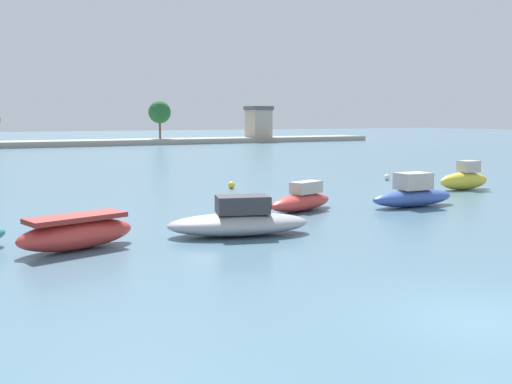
{
  "coord_description": "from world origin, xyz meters",
  "views": [
    {
      "loc": [
        -9.86,
        -7.91,
        4.2
      ],
      "look_at": [
        2.45,
        14.21,
        0.99
      ],
      "focal_mm": 40.47,
      "sensor_mm": 36.0,
      "label": 1
    }
  ],
  "objects_px": {
    "moored_boat_1": "(77,233)",
    "mooring_buoy_1": "(231,185)",
    "moored_boat_4": "(413,194)",
    "mooring_buoy_2": "(387,177)",
    "moored_boat_2": "(239,221)",
    "moored_boat_3": "(301,200)",
    "moored_boat_5": "(465,179)"
  },
  "relations": [
    {
      "from": "moored_boat_1",
      "to": "mooring_buoy_1",
      "type": "relative_size",
      "value": 9.59
    },
    {
      "from": "moored_boat_4",
      "to": "mooring_buoy_1",
      "type": "bearing_deg",
      "value": 115.5
    },
    {
      "from": "moored_boat_1",
      "to": "mooring_buoy_2",
      "type": "height_order",
      "value": "moored_boat_1"
    },
    {
      "from": "moored_boat_2",
      "to": "mooring_buoy_1",
      "type": "bearing_deg",
      "value": 81.45
    },
    {
      "from": "moored_boat_2",
      "to": "mooring_buoy_1",
      "type": "xyz_separation_m",
      "value": [
        6.1,
        12.76,
        -0.29
      ]
    },
    {
      "from": "moored_boat_1",
      "to": "mooring_buoy_1",
      "type": "distance_m",
      "value": 16.99
    },
    {
      "from": "mooring_buoy_1",
      "to": "moored_boat_3",
      "type": "bearing_deg",
      "value": -96.02
    },
    {
      "from": "moored_boat_3",
      "to": "mooring_buoy_1",
      "type": "distance_m",
      "value": 9.18
    },
    {
      "from": "moored_boat_4",
      "to": "mooring_buoy_2",
      "type": "distance_m",
      "value": 12.22
    },
    {
      "from": "mooring_buoy_1",
      "to": "moored_boat_1",
      "type": "bearing_deg",
      "value": -133.85
    },
    {
      "from": "mooring_buoy_2",
      "to": "moored_boat_5",
      "type": "bearing_deg",
      "value": -86.46
    },
    {
      "from": "moored_boat_2",
      "to": "mooring_buoy_2",
      "type": "bearing_deg",
      "value": 50.89
    },
    {
      "from": "moored_boat_2",
      "to": "moored_boat_3",
      "type": "distance_m",
      "value": 6.29
    },
    {
      "from": "moored_boat_1",
      "to": "moored_boat_2",
      "type": "distance_m",
      "value": 5.69
    },
    {
      "from": "moored_boat_2",
      "to": "moored_boat_3",
      "type": "bearing_deg",
      "value": 52.3
    },
    {
      "from": "moored_boat_1",
      "to": "moored_boat_2",
      "type": "xyz_separation_m",
      "value": [
        5.67,
        -0.51,
        -0.03
      ]
    },
    {
      "from": "moored_boat_4",
      "to": "mooring_buoy_1",
      "type": "distance_m",
      "value": 11.59
    },
    {
      "from": "moored_boat_4",
      "to": "mooring_buoy_2",
      "type": "bearing_deg",
      "value": 56.84
    },
    {
      "from": "moored_boat_3",
      "to": "mooring_buoy_2",
      "type": "bearing_deg",
      "value": 15.16
    },
    {
      "from": "moored_boat_4",
      "to": "moored_boat_5",
      "type": "xyz_separation_m",
      "value": [
        7.6,
        3.51,
        0.05
      ]
    },
    {
      "from": "moored_boat_1",
      "to": "moored_boat_4",
      "type": "height_order",
      "value": "moored_boat_4"
    },
    {
      "from": "moored_boat_2",
      "to": "moored_boat_4",
      "type": "distance_m",
      "value": 10.73
    },
    {
      "from": "moored_boat_1",
      "to": "moored_boat_2",
      "type": "relative_size",
      "value": 0.75
    },
    {
      "from": "moored_boat_1",
      "to": "moored_boat_3",
      "type": "distance_m",
      "value": 11.25
    },
    {
      "from": "moored_boat_2",
      "to": "moored_boat_5",
      "type": "bearing_deg",
      "value": 34.06
    },
    {
      "from": "moored_boat_2",
      "to": "mooring_buoy_2",
      "type": "height_order",
      "value": "moored_boat_2"
    },
    {
      "from": "moored_boat_2",
      "to": "moored_boat_5",
      "type": "xyz_separation_m",
      "value": [
        18.13,
        5.56,
        0.14
      ]
    },
    {
      "from": "mooring_buoy_2",
      "to": "moored_boat_1",
      "type": "bearing_deg",
      "value": -154.02
    },
    {
      "from": "moored_boat_1",
      "to": "moored_boat_5",
      "type": "height_order",
      "value": "moored_boat_5"
    },
    {
      "from": "moored_boat_1",
      "to": "mooring_buoy_1",
      "type": "bearing_deg",
      "value": 31.95
    },
    {
      "from": "moored_boat_2",
      "to": "moored_boat_4",
      "type": "bearing_deg",
      "value": 28.03
    },
    {
      "from": "moored_boat_1",
      "to": "moored_boat_3",
      "type": "xyz_separation_m",
      "value": [
        10.8,
        3.13,
        -0.06
      ]
    }
  ]
}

